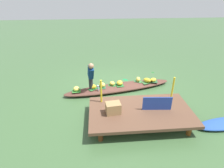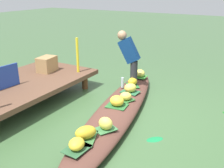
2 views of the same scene
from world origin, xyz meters
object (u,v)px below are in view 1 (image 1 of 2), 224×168
banana_bunch_3 (102,85)px  banana_bunch_6 (112,83)px  banana_bunch_7 (147,80)px  produce_crate (113,108)px  banana_bunch_2 (138,79)px  water_bottle (98,88)px  banana_bunch_1 (76,89)px  banana_bunch_5 (120,83)px  market_banner (157,104)px  banana_bunch_4 (153,80)px  banana_bunch_0 (93,87)px  vendor_boat (119,87)px  vendor_person (91,74)px

banana_bunch_3 → banana_bunch_6: bearing=-165.1°
banana_bunch_7 → produce_crate: produce_crate is taller
banana_bunch_2 → water_bottle: water_bottle is taller
banana_bunch_1 → banana_bunch_6: banana_bunch_1 is taller
banana_bunch_5 → water_bottle: size_ratio=1.19×
banana_bunch_7 → market_banner: bearing=82.4°
banana_bunch_3 → produce_crate: produce_crate is taller
banana_bunch_1 → banana_bunch_3: 1.04m
banana_bunch_4 → banana_bunch_6: (1.79, 0.18, 0.00)m
banana_bunch_0 → banana_bunch_1: (0.64, 0.11, -0.00)m
banana_bunch_1 → water_bottle: (-0.85, 0.03, 0.02)m
water_bottle → produce_crate: 1.85m
vendor_boat → water_bottle: water_bottle is taller
banana_bunch_0 → vendor_person: vendor_person is taller
banana_bunch_6 → market_banner: 2.46m
banana_bunch_7 → banana_bunch_4: bearing=-169.7°
banana_bunch_2 → market_banner: (-0.07, 2.36, 0.32)m
banana_bunch_2 → vendor_person: size_ratio=0.19×
banana_bunch_2 → banana_bunch_5: bearing=17.7°
banana_bunch_7 → vendor_boat: bearing=7.1°
vendor_person → produce_crate: bearing=110.8°
banana_bunch_3 → vendor_person: size_ratio=0.22×
banana_bunch_4 → banana_bunch_6: bearing=5.9°
banana_bunch_4 → water_bottle: 2.44m
banana_bunch_2 → banana_bunch_5: size_ratio=0.86×
banana_bunch_7 → vendor_person: 2.47m
banana_bunch_1 → banana_bunch_4: bearing=-170.6°
banana_bunch_1 → banana_bunch_2: (-2.58, -0.60, 0.01)m
banana_bunch_0 → banana_bunch_6: size_ratio=1.17×
vendor_boat → market_banner: bearing=102.5°
banana_bunch_2 → water_bottle: bearing=20.0°
banana_bunch_2 → banana_bunch_7: (-0.37, 0.11, -0.00)m
banana_bunch_0 → banana_bunch_6: banana_bunch_0 is taller
banana_bunch_4 → vendor_person: (2.63, 0.54, 0.60)m
banana_bunch_5 → produce_crate: bearing=77.7°
vendor_boat → banana_bunch_2: bearing=-174.1°
banana_bunch_6 → market_banner: bearing=119.8°
banana_bunch_6 → vendor_person: size_ratio=0.19×
vendor_boat → banana_bunch_5: size_ratio=17.04×
banana_bunch_6 → banana_bunch_4: bearing=-174.1°
banana_bunch_7 → water_bottle: water_bottle is taller
banana_bunch_3 → vendor_person: bearing=30.7°
water_bottle → produce_crate: produce_crate is taller
market_banner → banana_bunch_5: bearing=-62.3°
banana_bunch_4 → vendor_person: 2.76m
banana_bunch_2 → banana_bunch_7: size_ratio=0.71×
vendor_person → produce_crate: 1.96m
banana_bunch_7 → banana_bunch_5: bearing=7.2°
banana_bunch_0 → banana_bunch_5: size_ratio=0.99×
produce_crate → banana_bunch_1: bearing=-54.8°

